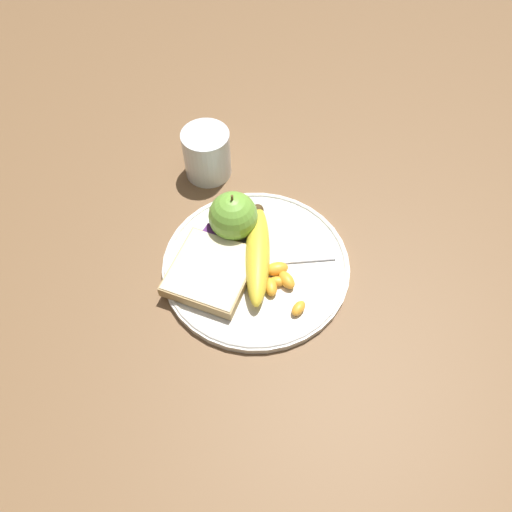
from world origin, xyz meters
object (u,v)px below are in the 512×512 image
Objects in this scene: apple at (233,216)px; banana at (256,252)px; bread_slice at (211,272)px; fork at (262,262)px; jam_packet at (213,238)px; juice_glass at (207,155)px; plate at (256,265)px.

apple is 0.07m from banana.
apple reaches higher than bread_slice.
jam_packet reaches higher than fork.
juice_glass is at bearing -129.14° from banana.
jam_packet is (-0.00, -0.08, 0.01)m from plate.
fork is at bearing 78.73° from banana.
banana reaches higher than jam_packet.
juice_glass is at bearing -130.14° from plate.
apple is 2.10× the size of jam_packet.
apple reaches higher than plate.
juice_glass is 1.01× the size of apple.
juice_glass is 0.21m from banana.
plate is at bearing 2.86° from fork.
fork reaches higher than plate.
apple is 0.50× the size of fork.
bread_slice reaches higher than fork.
plate is 0.08m from jam_packet.
apple is at bearing -118.84° from banana.
jam_packet is at bearing 33.11° from juice_glass.
banana is at bearing 61.16° from apple.
banana is 0.07m from bread_slice.
fork is (-0.01, 0.01, 0.01)m from plate.
jam_packet is (-0.05, -0.03, -0.00)m from bread_slice.
bread_slice is at bearing 6.64° from apple.
banana is (0.13, 0.16, -0.01)m from juice_glass.
apple reaches higher than jam_packet.
banana is 0.02m from fork.
plate is 1.61× the size of banana.
fork is (-0.06, 0.06, -0.01)m from bread_slice.
juice_glass is 0.49× the size of banana.
juice_glass is at bearing -148.27° from bread_slice.
plate is at bearing 23.91° from banana.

